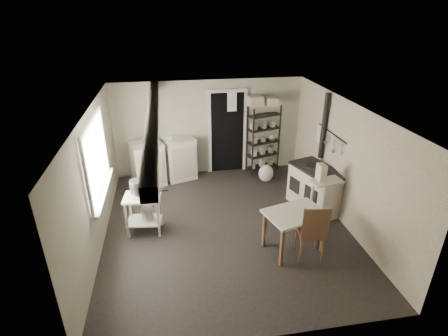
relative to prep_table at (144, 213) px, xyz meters
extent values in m
plane|color=black|center=(1.52, -0.11, -0.40)|extent=(5.00, 5.00, 0.00)
plane|color=beige|center=(1.52, -0.11, 1.90)|extent=(5.00, 5.00, 0.00)
cube|color=#A5A28D|center=(1.52, 2.39, 0.75)|extent=(4.50, 0.02, 2.30)
cube|color=#A5A28D|center=(1.52, -2.61, 0.75)|extent=(4.50, 0.02, 2.30)
cube|color=#A5A28D|center=(-0.73, -0.11, 0.75)|extent=(0.02, 5.00, 2.30)
cube|color=#A5A28D|center=(3.77, -0.11, 0.75)|extent=(0.02, 5.00, 2.30)
cylinder|color=#B2B2B5|center=(-0.06, 0.00, 0.54)|extent=(0.30, 0.30, 0.27)
cylinder|color=#B2B2B5|center=(0.23, -0.04, 0.45)|extent=(0.20, 0.20, 0.10)
cylinder|color=#B2B2B5|center=(0.06, -0.01, -0.02)|extent=(0.22, 0.22, 0.24)
imported|color=white|center=(0.52, 2.03, 0.56)|extent=(0.30, 0.30, 0.07)
imported|color=white|center=(0.01, 1.98, 0.57)|extent=(0.16, 0.16, 0.11)
imported|color=white|center=(2.53, 2.19, 0.97)|extent=(0.10, 0.11, 0.19)
cube|color=beige|center=(2.60, 2.22, 1.61)|extent=(0.36, 0.33, 0.22)
cube|color=beige|center=(3.00, 2.22, 1.59)|extent=(0.30, 0.29, 0.18)
cube|color=beige|center=(3.26, -0.21, 0.61)|extent=(0.13, 0.21, 0.31)
imported|color=white|center=(2.69, -1.00, 0.41)|extent=(0.12, 0.12, 0.09)
ellipsoid|color=silver|center=(2.77, 1.60, -0.16)|extent=(0.38, 0.33, 0.42)
cylinder|color=white|center=(2.97, -0.34, -0.33)|extent=(0.16, 0.16, 0.16)
camera|label=1|loc=(0.55, -5.59, 3.45)|focal=28.00mm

